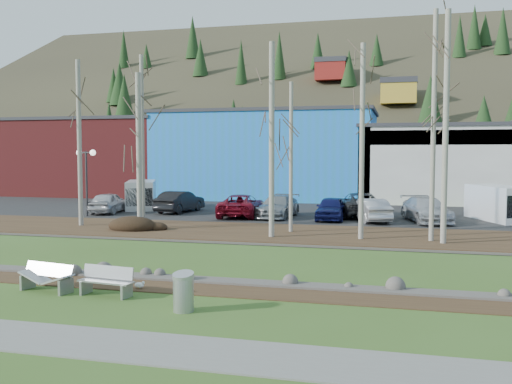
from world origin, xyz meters
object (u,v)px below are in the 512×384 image
(bench_intact, at_px, (107,281))
(litter_bin, at_px, (183,294))
(car_5, at_px, (370,210))
(van_white, at_px, (501,203))
(bench_damaged, at_px, (47,277))
(street_lamp, at_px, (86,164))
(car_0, at_px, (109,203))
(car_6, at_px, (360,204))
(seagull, at_px, (140,285))
(car_3, at_px, (278,206))
(car_7, at_px, (426,210))
(car_2, at_px, (241,205))
(car_1, at_px, (180,202))
(car_4, at_px, (331,208))
(van_grey, at_px, (141,195))

(bench_intact, xyz_separation_m, litter_bin, (2.94, -1.07, 0.05))
(car_5, xyz_separation_m, van_white, (7.89, 2.36, 0.37))
(bench_damaged, distance_m, street_lamp, 20.92)
(bench_intact, relative_size, car_5, 0.43)
(street_lamp, relative_size, car_0, 1.03)
(car_6, xyz_separation_m, van_white, (8.70, -0.35, 0.29))
(seagull, relative_size, car_3, 0.08)
(van_white, bearing_deg, car_7, 179.12)
(car_0, distance_m, car_2, 9.67)
(car_5, bearing_deg, car_1, -29.06)
(car_2, xyz_separation_m, car_4, (6.01, -0.42, -0.01))
(van_white, bearing_deg, bench_damaged, -149.08)
(car_2, bearing_deg, car_5, 171.63)
(seagull, distance_m, car_7, 21.96)
(litter_bin, height_order, seagull, litter_bin)
(car_3, height_order, van_white, van_white)
(bench_damaged, relative_size, car_7, 0.39)
(car_2, distance_m, car_3, 2.46)
(bench_intact, height_order, car_0, car_0)
(bench_intact, distance_m, car_6, 23.55)
(bench_damaged, xyz_separation_m, seagull, (2.78, 0.86, -0.28))
(bench_intact, height_order, car_7, car_7)
(car_5, xyz_separation_m, car_6, (-0.81, 2.71, 0.08))
(car_0, relative_size, car_5, 0.99)
(litter_bin, xyz_separation_m, van_white, (11.90, 23.45, 0.72))
(street_lamp, distance_m, car_2, 10.73)
(car_0, distance_m, car_1, 4.98)
(car_0, bearing_deg, bench_damaged, 105.56)
(bench_damaged, height_order, car_6, car_6)
(bench_intact, distance_m, car_3, 20.85)
(car_6, height_order, van_white, van_white)
(litter_bin, bearing_deg, car_2, 101.52)
(street_lamp, relative_size, car_7, 0.85)
(car_5, height_order, van_grey, van_grey)
(car_6, bearing_deg, van_grey, -15.04)
(street_lamp, distance_m, car_5, 18.85)
(bench_damaged, xyz_separation_m, car_1, (-4.31, 22.05, 0.47))
(car_3, bearing_deg, car_1, 174.12)
(bench_intact, bearing_deg, van_grey, 120.60)
(car_3, bearing_deg, car_6, 24.24)
(bench_damaged, height_order, car_0, car_0)
(litter_bin, height_order, car_0, car_0)
(bench_damaged, distance_m, car_7, 24.04)
(car_0, height_order, car_4, car_0)
(car_7, relative_size, van_grey, 1.00)
(seagull, bearing_deg, car_4, 75.35)
(bench_intact, distance_m, van_white, 26.86)
(bench_intact, height_order, car_3, car_3)
(car_4, bearing_deg, bench_damaged, -109.18)
(car_4, xyz_separation_m, van_grey, (-14.73, 3.48, 0.32))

